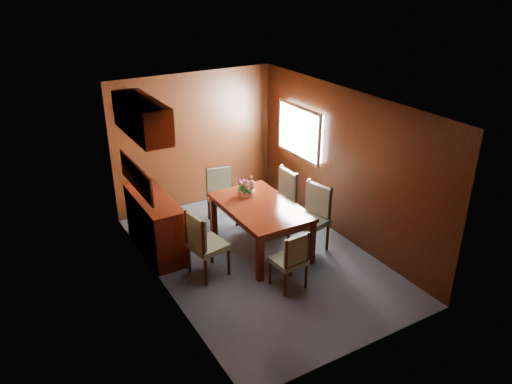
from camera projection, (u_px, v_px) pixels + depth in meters
ground at (260, 258)px, 7.52m from camera, size 4.50×4.50×0.00m
room_shell at (242, 151)px, 7.05m from camera, size 3.06×4.52×2.41m
sideboard at (155, 224)px, 7.54m from camera, size 0.48×1.40×0.90m
dining_table at (260, 211)px, 7.51m from camera, size 1.01×1.60×0.75m
chair_left_near at (203, 241)px, 6.87m from camera, size 0.53×0.54×1.00m
chair_left_far at (182, 226)px, 7.40m from camera, size 0.44×0.46×0.90m
chair_right_near at (313, 214)px, 7.57m from camera, size 0.57×0.59×1.05m
chair_right_far at (282, 197)px, 8.15m from camera, size 0.47×0.49×1.03m
chair_head at (292, 258)px, 6.63m from camera, size 0.44×0.42×0.87m
chair_foot at (221, 192)px, 8.39m from camera, size 0.53×0.52×0.96m
flower_centerpiece at (247, 186)px, 7.74m from camera, size 0.29×0.29×0.29m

